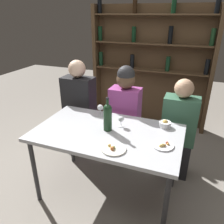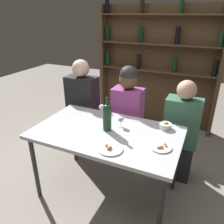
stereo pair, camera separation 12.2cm
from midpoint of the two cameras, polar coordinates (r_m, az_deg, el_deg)
ground_plane at (r=2.56m, az=0.23°, el=-20.15°), size 10.00×10.00×0.00m
dining_table at (r=2.12m, az=0.26°, el=-6.55°), size 1.40×0.82×0.77m
wine_rack_wall at (r=3.68m, az=12.64°, el=12.26°), size 1.94×0.21×2.03m
wine_bottle at (r=2.05m, az=0.39°, el=-1.06°), size 0.08×0.08×0.33m
wine_glass_0 at (r=2.38m, az=-1.24°, el=1.13°), size 0.07×0.07×0.12m
wine_glass_1 at (r=2.14m, az=4.00°, el=-2.09°), size 0.06×0.06×0.11m
food_plate_0 at (r=1.82m, az=1.49°, el=-9.61°), size 0.21×0.21×0.04m
food_plate_1 at (r=1.90m, az=14.44°, el=-8.85°), size 0.19×0.19×0.04m
snack_bowl at (r=2.20m, az=15.31°, el=-3.46°), size 0.12×0.12×0.08m
seated_person_left at (r=2.90m, az=-6.31°, el=0.19°), size 0.40×0.22×1.29m
seated_person_center at (r=2.65m, az=5.29°, el=-1.66°), size 0.35×0.22×1.27m
seated_person_right at (r=2.57m, az=18.67°, el=-5.68°), size 0.37×0.22×1.19m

